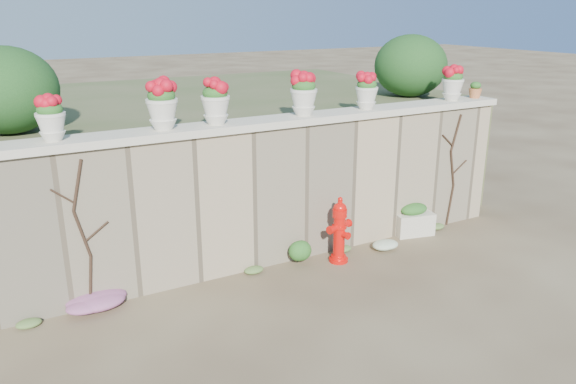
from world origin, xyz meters
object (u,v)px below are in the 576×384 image
planter_box (413,220)px  terracotta_pot (475,91)px  fire_hydrant (339,230)px  urn_pot_0 (51,118)px

planter_box → terracotta_pot: bearing=23.0°
fire_hydrant → urn_pot_0: urn_pot_0 is taller
fire_hydrant → planter_box: fire_hydrant is taller
fire_hydrant → urn_pot_0: size_ratio=1.90×
fire_hydrant → urn_pot_0: 4.09m
urn_pot_0 → fire_hydrant: bearing=-8.6°
fire_hydrant → planter_box: (1.65, 0.29, -0.25)m
fire_hydrant → urn_pot_0: (-3.60, 0.54, 1.86)m
terracotta_pot → urn_pot_0: bearing=180.0°
planter_box → urn_pot_0: urn_pot_0 is taller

